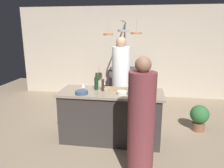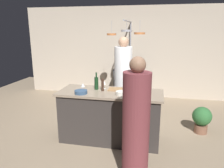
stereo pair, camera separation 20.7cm
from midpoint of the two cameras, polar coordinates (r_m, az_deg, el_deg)
ground_plane at (r=4.04m, az=-1.84°, el=-14.41°), size 9.00×9.00×0.00m
back_wall at (r=6.41m, az=2.74°, el=8.47°), size 6.40×0.16×2.60m
kitchen_island at (r=3.85m, az=-1.89°, el=-8.48°), size 1.80×0.72×0.90m
stove_range at (r=6.16m, az=2.26°, el=0.18°), size 0.80×0.64×0.89m
chef at (r=4.69m, az=1.11°, el=0.62°), size 0.38×0.38×1.80m
bar_stool_right at (r=3.27m, az=5.94°, el=-14.40°), size 0.28×0.28×0.68m
guest_right at (r=2.78m, az=5.59°, el=-10.93°), size 0.35×0.35×1.64m
overhead_pot_rack at (r=5.48m, az=2.18°, el=11.40°), size 0.89×1.31×2.17m
potted_plant at (r=4.52m, az=21.02°, el=-8.05°), size 0.36×0.36×0.52m
cutting_board at (r=3.81m, az=-0.07°, el=-1.44°), size 0.32×0.22×0.02m
pepper_mill at (r=3.73m, az=-4.02°, el=-0.31°), size 0.05×0.05×0.21m
wine_bottle_white at (r=3.52m, az=7.51°, el=-0.90°), size 0.07×0.07×0.32m
wine_bottle_green at (r=3.45m, az=3.19°, el=-1.34°), size 0.07×0.07×0.30m
wine_bottle_red at (r=3.82m, az=-5.74°, el=0.23°), size 0.07×0.07×0.31m
wine_glass_near_right_guest at (r=3.71m, az=-9.28°, el=-0.51°), size 0.07×0.07×0.15m
wine_glass_near_left_guest at (r=3.87m, az=-3.74°, el=0.23°), size 0.07×0.07×0.15m
mixing_bowl_blue at (r=3.60m, az=-9.72°, el=-2.25°), size 0.21×0.21×0.06m
mixing_bowl_ceramic at (r=3.51m, az=1.02°, el=-2.42°), size 0.17×0.17×0.06m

